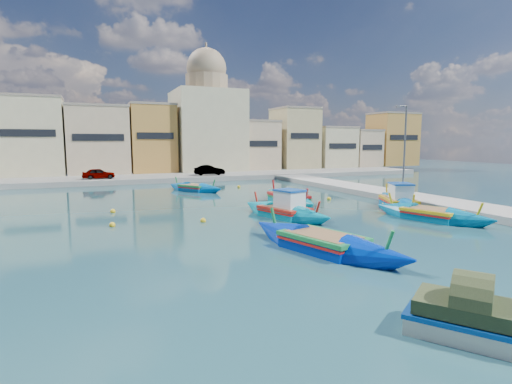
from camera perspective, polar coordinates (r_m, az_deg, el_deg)
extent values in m
plane|color=#112D34|center=(21.97, -3.65, -5.96)|extent=(160.00, 160.00, 0.00)
cube|color=gray|center=(32.44, 28.02, -2.05)|extent=(4.00, 70.00, 0.50)
cube|color=gray|center=(52.91, -14.98, 1.88)|extent=(80.00, 8.00, 0.60)
cube|color=#C1B890|center=(59.77, -29.47, 6.82)|extent=(7.88, 6.24, 9.89)
cube|color=gray|center=(60.04, -29.78, 11.68)|extent=(8.04, 6.37, 0.30)
cube|color=black|center=(56.63, -29.88, 7.33)|extent=(6.30, 0.10, 0.90)
cube|color=tan|center=(59.97, -21.61, 6.81)|extent=(7.88, 7.44, 8.99)
cube|color=gray|center=(60.16, -21.81, 11.23)|extent=(8.04, 7.59, 0.30)
cube|color=black|center=(56.21, -21.55, 7.28)|extent=(6.30, 0.10, 0.90)
cube|color=#BE873C|center=(59.91, -14.58, 7.29)|extent=(6.17, 6.13, 9.43)
cube|color=gray|center=(60.13, -14.73, 11.93)|extent=(6.29, 6.26, 0.30)
cube|color=black|center=(56.83, -14.15, 7.80)|extent=(4.93, 0.10, 0.90)
cube|color=tan|center=(62.19, -7.73, 5.89)|extent=(7.31, 7.69, 6.05)
cube|color=gray|center=(62.20, -7.78, 8.82)|extent=(7.46, 7.85, 0.30)
cube|color=black|center=(58.42, -6.75, 6.12)|extent=(5.85, 0.10, 0.90)
cube|color=tan|center=(64.50, -0.79, 6.61)|extent=(7.54, 7.30, 7.41)
cube|color=gray|center=(64.57, -0.80, 10.03)|extent=(7.69, 7.45, 0.30)
cube|color=black|center=(61.08, 0.51, 6.92)|extent=(6.03, 0.10, 0.90)
cube|color=tan|center=(67.68, 5.54, 7.54)|extent=(6.36, 6.97, 9.63)
cube|color=gray|center=(67.90, 5.59, 11.74)|extent=(6.48, 7.11, 0.30)
cube|color=black|center=(64.59, 7.04, 7.97)|extent=(5.09, 0.10, 0.90)
cube|color=#C1B890|center=(71.26, 10.74, 6.23)|extent=(6.63, 6.70, 6.65)
cube|color=gray|center=(71.29, 10.81, 9.03)|extent=(6.76, 6.83, 0.30)
cube|color=black|center=(68.44, 12.32, 6.44)|extent=(5.30, 0.10, 0.90)
cube|color=tan|center=(75.11, 14.49, 6.01)|extent=(5.08, 7.51, 6.20)
cube|color=gray|center=(75.12, 14.57, 8.49)|extent=(5.18, 7.66, 0.30)
cube|color=black|center=(72.10, 16.33, 6.15)|extent=(4.06, 0.10, 0.90)
cube|color=#BE873C|center=(78.87, 18.89, 7.03)|extent=(7.79, 6.00, 9.33)
cube|color=gray|center=(79.03, 19.03, 10.52)|extent=(7.95, 6.12, 0.30)
cube|color=black|center=(76.60, 20.42, 7.32)|extent=(6.23, 0.10, 0.90)
cube|color=#C1B890|center=(62.59, -6.97, 8.64)|extent=(10.00, 10.00, 12.00)
cylinder|color=#9E8466|center=(63.19, -7.07, 15.18)|extent=(6.40, 6.40, 2.40)
sphere|color=#9E8466|center=(63.53, -7.10, 17.13)|extent=(6.00, 6.00, 6.00)
cylinder|color=#9E8466|center=(64.09, -7.14, 19.70)|extent=(0.30, 0.30, 1.60)
cylinder|color=#595B60|center=(35.85, 20.44, 5.17)|extent=(0.16, 0.16, 8.00)
cylinder|color=#595B60|center=(35.68, 20.24, 11.45)|extent=(1.00, 0.10, 0.10)
cube|color=#595B60|center=(35.34, 19.63, 11.43)|extent=(0.35, 0.15, 0.18)
imported|color=#4C1919|center=(50.89, -21.56, 2.47)|extent=(3.80, 1.82, 1.25)
imported|color=#4C1919|center=(52.89, -6.68, 3.12)|extent=(4.14, 1.93, 1.31)
cube|color=#005699|center=(32.60, 19.64, -1.67)|extent=(3.31, 4.06, 0.99)
cone|color=#005699|center=(35.38, 18.26, -0.86)|extent=(3.18, 3.79, 2.55)
cone|color=#005699|center=(29.83, 21.29, -2.44)|extent=(3.18, 3.79, 2.55)
cube|color=gold|center=(32.54, 19.67, -0.95)|extent=(3.46, 4.27, 0.18)
cube|color=red|center=(32.56, 19.66, -1.26)|extent=(3.42, 4.16, 0.10)
cube|color=olive|center=(32.53, 19.68, -0.81)|extent=(2.90, 3.64, 0.06)
cylinder|color=gold|center=(35.58, 18.17, 0.23)|extent=(0.33, 0.48, 1.08)
cylinder|color=gold|center=(29.46, 21.53, -1.30)|extent=(0.33, 0.48, 1.08)
cube|color=white|center=(31.97, 19.99, 0.03)|extent=(2.03, 2.23, 1.09)
cube|color=#0F47A5|center=(31.90, 20.04, 1.11)|extent=(2.15, 2.38, 0.12)
cube|color=#008CA5|center=(26.62, 4.07, -3.19)|extent=(2.84, 3.61, 0.99)
cone|color=#008CA5|center=(28.52, 0.42, -2.37)|extent=(2.77, 3.40, 2.48)
cone|color=#008CA5|center=(24.82, 8.28, -3.89)|extent=(2.77, 3.40, 2.48)
cube|color=red|center=(26.54, 4.08, -2.31)|extent=(2.97, 3.80, 0.18)
cube|color=red|center=(26.57, 4.08, -2.69)|extent=(2.95, 3.70, 0.10)
cube|color=olive|center=(26.53, 4.08, -2.14)|extent=(2.47, 3.25, 0.06)
cylinder|color=red|center=(28.62, 0.09, -1.03)|extent=(0.27, 0.49, 1.08)
cylinder|color=red|center=(24.54, 8.76, -2.50)|extent=(0.27, 0.49, 1.08)
cube|color=white|center=(26.12, 4.80, -1.08)|extent=(1.81, 1.95, 1.09)
cube|color=#0F47A5|center=(26.04, 4.81, 0.24)|extent=(1.92, 2.09, 0.12)
cube|color=#008296|center=(32.64, 4.63, -1.22)|extent=(2.50, 3.85, 1.12)
cone|color=#008296|center=(35.44, 2.71, -0.44)|extent=(2.48, 3.57, 2.82)
cone|color=#008296|center=(29.88, 6.91, -1.92)|extent=(2.48, 3.57, 2.82)
cube|color=#AD1213|center=(32.57, 4.64, -0.40)|extent=(2.61, 4.05, 0.20)
cube|color=#197F33|center=(32.60, 4.63, -0.75)|extent=(2.62, 3.92, 0.11)
cube|color=olive|center=(32.56, 4.64, -0.24)|extent=(2.14, 3.49, 0.07)
cylinder|color=#AD1213|center=(35.63, 2.54, 0.78)|extent=(0.20, 0.54, 1.22)
cylinder|color=#AD1213|center=(29.50, 7.18, -0.62)|extent=(0.20, 0.54, 1.22)
cube|color=#00539A|center=(40.95, -8.76, 0.39)|extent=(3.08, 3.37, 0.93)
cone|color=#00539A|center=(42.58, -11.02, 0.66)|extent=(2.98, 3.22, 2.30)
cone|color=#00539A|center=(39.38, -6.32, 0.22)|extent=(2.98, 3.22, 2.30)
cube|color=#187B33|center=(40.91, -8.77, 0.93)|extent=(3.22, 3.54, 0.17)
cube|color=red|center=(40.93, -8.77, 0.70)|extent=(3.18, 3.46, 0.09)
cube|color=olive|center=(40.90, -8.77, 1.03)|extent=(2.70, 3.00, 0.06)
cylinder|color=#187B33|center=(42.68, -11.26, 1.48)|extent=(0.35, 0.44, 1.01)
cylinder|color=#187B33|center=(39.17, -6.07, 1.08)|extent=(0.35, 0.44, 1.01)
cube|color=#0028AB|center=(18.82, 9.51, -7.61)|extent=(3.16, 4.18, 1.09)
cone|color=#0028AB|center=(20.88, 3.13, -5.88)|extent=(3.07, 3.90, 2.75)
cone|color=#0028AB|center=(17.04, 17.41, -9.24)|extent=(3.07, 3.90, 2.75)
cube|color=#1A843D|center=(18.71, 9.54, -6.26)|extent=(3.30, 4.39, 0.20)
cube|color=red|center=(18.76, 9.53, -6.84)|extent=(3.28, 4.27, 0.11)
cube|color=olive|center=(18.69, 9.54, -6.00)|extent=(2.75, 3.76, 0.07)
cylinder|color=#1A843D|center=(20.95, 2.58, -3.86)|extent=(0.30, 0.54, 1.18)
cylinder|color=#1A843D|center=(16.70, 18.38, -7.10)|extent=(0.30, 0.54, 1.18)
cube|color=#006A97|center=(28.03, 23.69, -3.25)|extent=(2.89, 3.61, 1.02)
cone|color=#006A97|center=(29.23, 19.13, -2.53)|extent=(2.83, 3.42, 2.53)
cone|color=#006A97|center=(27.00, 28.65, -3.80)|extent=(2.83, 3.42, 2.53)
cube|color=yellow|center=(27.96, 23.74, -2.39)|extent=(3.02, 3.80, 0.18)
cube|color=red|center=(27.99, 23.72, -2.76)|extent=(3.01, 3.70, 0.10)
cube|color=olive|center=(27.94, 23.74, -2.22)|extent=(2.51, 3.25, 0.06)
cylinder|color=yellow|center=(29.26, 18.75, -1.19)|extent=(0.28, 0.50, 1.11)
cylinder|color=yellow|center=(26.80, 29.25, -2.47)|extent=(0.28, 0.50, 1.11)
cube|color=beige|center=(12.15, 28.23, -17.17)|extent=(3.01, 3.36, 0.75)
cube|color=#0F47A5|center=(12.01, 28.33, -15.64)|extent=(3.11, 3.46, 0.13)
cube|color=#2D381E|center=(11.91, 28.42, -14.36)|extent=(2.77, 3.05, 0.37)
cylinder|color=#2D381E|center=(11.84, 28.47, -13.54)|extent=(2.03, 2.53, 0.64)
sphere|color=yellow|center=(25.20, -19.84, -4.48)|extent=(0.36, 0.36, 0.36)
sphere|color=yellow|center=(25.23, -7.57, -4.09)|extent=(0.36, 0.36, 0.36)
sphere|color=yellow|center=(43.63, -2.46, 0.74)|extent=(0.36, 0.36, 0.36)
sphere|color=yellow|center=(30.08, -19.77, -2.62)|extent=(0.36, 0.36, 0.36)
sphere|color=yellow|center=(32.93, 17.84, -1.72)|extent=(0.36, 0.36, 0.36)
sphere|color=yellow|center=(21.84, 4.78, -5.83)|extent=(0.36, 0.36, 0.36)
sphere|color=yellow|center=(35.01, 10.38, -0.98)|extent=(0.36, 0.36, 0.36)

